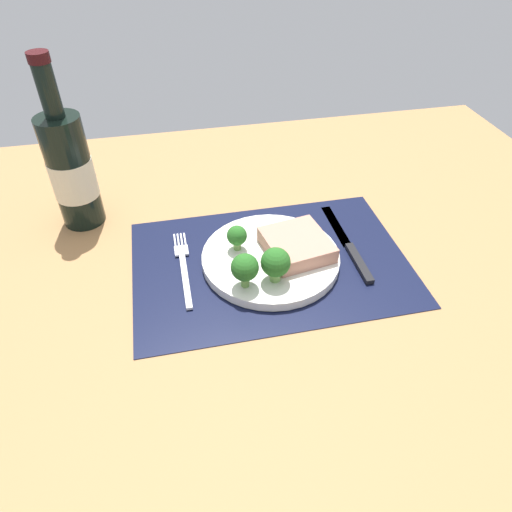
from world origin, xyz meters
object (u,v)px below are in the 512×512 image
object	(u,v)px
plate	(271,258)
wine_bottle	(71,169)
knife	(350,247)
steak	(297,245)
fork	(184,267)

from	to	relation	value
plate	wine_bottle	world-z (taller)	wine_bottle
knife	wine_bottle	size ratio (longest dim) A/B	0.74
knife	wine_bottle	world-z (taller)	wine_bottle
plate	knife	size ratio (longest dim) A/B	1.02
knife	steak	bearing A→B (deg)	-172.56
fork	knife	xyz separation A→B (cm)	(29.39, -0.89, 0.05)
steak	knife	world-z (taller)	steak
knife	plate	bearing A→B (deg)	-174.59
fork	knife	size ratio (longest dim) A/B	0.83
steak	wine_bottle	distance (cm)	42.38
fork	wine_bottle	world-z (taller)	wine_bottle
steak	knife	size ratio (longest dim) A/B	0.47
plate	steak	bearing A→B (deg)	-2.52
knife	wine_bottle	bearing A→B (deg)	160.97
plate	fork	size ratio (longest dim) A/B	1.22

